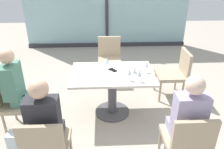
# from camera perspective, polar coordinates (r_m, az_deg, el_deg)

# --- Properties ---
(ground_plane) EXTENTS (12.00, 12.00, 0.00)m
(ground_plane) POSITION_cam_1_polar(r_m,az_deg,el_deg) (3.82, 0.07, -9.40)
(ground_plane) COLOR #A89E8E
(window_wall_backdrop) EXTENTS (4.47, 0.10, 2.70)m
(window_wall_backdrop) POSITION_cam_1_polar(r_m,az_deg,el_deg) (6.35, -1.34, 17.56)
(window_wall_backdrop) COLOR #8EB7BC
(window_wall_backdrop) RESTS_ON ground_plane
(dining_table_main) EXTENTS (1.26, 0.82, 0.73)m
(dining_table_main) POSITION_cam_1_polar(r_m,az_deg,el_deg) (3.52, 0.07, -2.38)
(dining_table_main) COLOR silver
(dining_table_main) RESTS_ON ground_plane
(chair_front_right) EXTENTS (0.46, 0.50, 0.87)m
(chair_front_right) POSITION_cam_1_polar(r_m,az_deg,el_deg) (2.73, 18.32, -15.24)
(chair_front_right) COLOR tan
(chair_front_right) RESTS_ON ground_plane
(chair_side_end) EXTENTS (0.50, 0.46, 0.87)m
(chair_side_end) POSITION_cam_1_polar(r_m,az_deg,el_deg) (3.51, -23.72, -5.83)
(chair_side_end) COLOR tan
(chair_side_end) RESTS_ON ground_plane
(chair_front_left) EXTENTS (0.46, 0.50, 0.87)m
(chair_front_left) POSITION_cam_1_polar(r_m,az_deg,el_deg) (2.65, -16.20, -16.45)
(chair_front_left) COLOR tan
(chair_front_left) RESTS_ON ground_plane
(chair_far_right) EXTENTS (0.50, 0.46, 0.87)m
(chair_far_right) POSITION_cam_1_polar(r_m,az_deg,el_deg) (4.16, 15.74, 0.81)
(chair_far_right) COLOR tan
(chair_far_right) RESTS_ON ground_plane
(chair_near_window) EXTENTS (0.46, 0.51, 0.87)m
(chair_near_window) POSITION_cam_1_polar(r_m,az_deg,el_deg) (4.62, -0.63, 4.58)
(chair_near_window) COLOR tan
(chair_near_window) RESTS_ON ground_plane
(person_front_right) EXTENTS (0.34, 0.39, 1.26)m
(person_front_right) POSITION_cam_1_polar(r_m,az_deg,el_deg) (2.68, 18.19, -10.46)
(person_front_right) COLOR #9E93B7
(person_front_right) RESTS_ON ground_plane
(person_side_end) EXTENTS (0.39, 0.34, 1.26)m
(person_side_end) POSITION_cam_1_polar(r_m,az_deg,el_deg) (3.38, -22.63, -2.95)
(person_side_end) COLOR #4C7F6B
(person_side_end) RESTS_ON ground_plane
(person_front_left) EXTENTS (0.34, 0.39, 1.26)m
(person_front_left) POSITION_cam_1_polar(r_m,az_deg,el_deg) (2.60, -16.29, -11.53)
(person_front_left) COLOR #28282D
(person_front_left) RESTS_ON ground_plane
(wine_glass_0) EXTENTS (0.07, 0.07, 0.18)m
(wine_glass_0) POSITION_cam_1_polar(r_m,az_deg,el_deg) (3.43, 8.68, 2.52)
(wine_glass_0) COLOR silver
(wine_glass_0) RESTS_ON dining_table_main
(wine_glass_1) EXTENTS (0.07, 0.07, 0.18)m
(wine_glass_1) POSITION_cam_1_polar(r_m,az_deg,el_deg) (3.51, -1.26, 3.44)
(wine_glass_1) COLOR silver
(wine_glass_1) RESTS_ON dining_table_main
(wine_glass_2) EXTENTS (0.07, 0.07, 0.18)m
(wine_glass_2) POSITION_cam_1_polar(r_m,az_deg,el_deg) (3.17, 4.37, 0.65)
(wine_glass_2) COLOR silver
(wine_glass_2) RESTS_ON dining_table_main
(wine_glass_3) EXTENTS (0.07, 0.07, 0.18)m
(wine_glass_3) POSITION_cam_1_polar(r_m,az_deg,el_deg) (3.16, 6.90, 0.37)
(wine_glass_3) COLOR silver
(wine_glass_3) RESTS_ON dining_table_main
(coffee_cup) EXTENTS (0.08, 0.08, 0.09)m
(coffee_cup) POSITION_cam_1_polar(r_m,az_deg,el_deg) (3.45, 5.46, 1.24)
(coffee_cup) COLOR white
(coffee_cup) RESTS_ON dining_table_main
(cell_phone_on_table) EXTENTS (0.14, 0.16, 0.01)m
(cell_phone_on_table) POSITION_cam_1_polar(r_m,az_deg,el_deg) (3.51, 0.25, 1.14)
(cell_phone_on_table) COLOR black
(cell_phone_on_table) RESTS_ON dining_table_main
(handbag_1) EXTENTS (0.31, 0.18, 0.28)m
(handbag_1) POSITION_cam_1_polar(r_m,az_deg,el_deg) (3.32, -22.11, -15.35)
(handbag_1) COLOR silver
(handbag_1) RESTS_ON ground_plane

